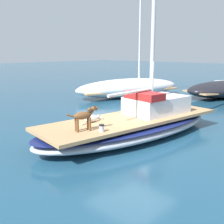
{
  "coord_description": "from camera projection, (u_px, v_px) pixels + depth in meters",
  "views": [
    {
      "loc": [
        5.68,
        -7.1,
        2.85
      ],
      "look_at": [
        0.0,
        -1.0,
        1.01
      ],
      "focal_mm": 44.21,
      "sensor_mm": 36.0,
      "label": 1
    }
  ],
  "objects": [
    {
      "name": "deck_winch",
      "position": [
        102.0,
        128.0,
        7.64
      ],
      "size": [
        0.16,
        0.16,
        0.21
      ],
      "color": "#B7B7BC",
      "rests_on": "sailboat_main"
    },
    {
      "name": "dog_white",
      "position": [
        92.0,
        119.0,
        8.73
      ],
      "size": [
        0.35,
        0.95,
        0.22
      ],
      "color": "silver",
      "rests_on": "sailboat_main"
    },
    {
      "name": "dog_brown",
      "position": [
        84.0,
        116.0,
        7.68
      ],
      "size": [
        0.41,
        0.91,
        0.7
      ],
      "color": "brown",
      "rests_on": "sailboat_main"
    },
    {
      "name": "ground_plane",
      "position": [
        132.0,
        136.0,
        9.47
      ],
      "size": [
        120.0,
        120.0,
        0.0
      ],
      "primitive_type": "plane",
      "color": "navy"
    },
    {
      "name": "cabin_house",
      "position": [
        155.0,
        104.0,
        9.92
      ],
      "size": [
        1.7,
        2.4,
        0.84
      ],
      "color": "silver",
      "rests_on": "sailboat_main"
    },
    {
      "name": "coiled_rope",
      "position": [
        99.0,
        118.0,
        9.14
      ],
      "size": [
        0.32,
        0.32,
        0.04
      ],
      "primitive_type": "torus",
      "color": "beige",
      "rests_on": "sailboat_main"
    },
    {
      "name": "moored_boat_port_side",
      "position": [
        129.0,
        87.0,
        17.5
      ],
      "size": [
        4.35,
        7.47,
        7.03
      ],
      "color": "white",
      "rests_on": "ground"
    },
    {
      "name": "sailboat_main",
      "position": [
        132.0,
        127.0,
        9.39
      ],
      "size": [
        3.53,
        7.52,
        0.66
      ],
      "color": "#B2B7C1",
      "rests_on": "ground"
    },
    {
      "name": "mast_main",
      "position": [
        150.0,
        28.0,
        9.13
      ],
      "size": [
        0.14,
        2.27,
        6.56
      ],
      "color": "silver",
      "rests_on": "sailboat_main"
    }
  ]
}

